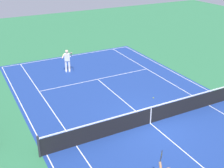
{
  "coord_description": "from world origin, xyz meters",
  "views": [
    {
      "loc": [
        -10.56,
        7.83,
        8.25
      ],
      "look_at": [
        3.51,
        0.39,
        0.9
      ],
      "focal_mm": 47.08,
      "sensor_mm": 36.0,
      "label": 1
    }
  ],
  "objects": [
    {
      "name": "tennis_ball",
      "position": [
        2.22,
        -1.77,
        0.03
      ],
      "size": [
        0.07,
        0.07,
        0.07
      ],
      "primitive_type": "sphere",
      "color": "#CCE01E",
      "rests_on": "ground_plane"
    },
    {
      "name": "court_line_markings",
      "position": [
        0.0,
        0.0,
        0.0
      ],
      "size": [
        23.85,
        11.05,
        0.01
      ],
      "color": "white",
      "rests_on": "ground_plane"
    },
    {
      "name": "ground_plane",
      "position": [
        0.0,
        0.0,
        0.0
      ],
      "size": [
        60.0,
        60.0,
        0.0
      ],
      "primitive_type": "plane",
      "color": "#2D7247"
    },
    {
      "name": "court_slab",
      "position": [
        0.0,
        0.0,
        0.0
      ],
      "size": [
        24.2,
        11.4,
        0.0
      ],
      "primitive_type": "cube",
      "color": "navy",
      "rests_on": "ground_plane"
    },
    {
      "name": "tennis_net",
      "position": [
        0.0,
        0.0,
        0.49
      ],
      "size": [
        0.1,
        11.7,
        1.08
      ],
      "color": "#2D2D33",
      "rests_on": "ground_plane"
    },
    {
      "name": "tennis_player_near",
      "position": [
        8.74,
        1.3,
        0.93
      ],
      "size": [
        1.18,
        0.74,
        1.7
      ],
      "color": "white",
      "rests_on": "ground_plane"
    }
  ]
}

